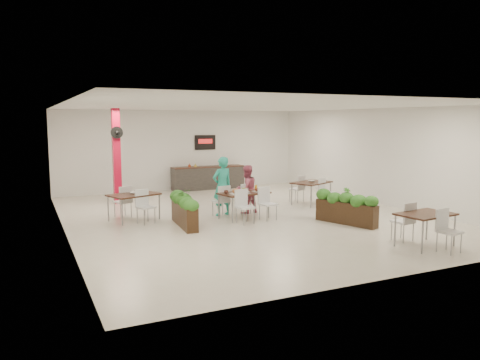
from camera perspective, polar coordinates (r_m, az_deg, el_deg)
name	(u,v)px	position (r m, az deg, el deg)	size (l,w,h in m)	color
ground	(246,216)	(13.77, 0.76, -4.44)	(12.00, 12.00, 0.00)	beige
room_shell	(246,148)	(13.51, 0.78, 3.92)	(10.10, 12.10, 3.22)	white
red_column	(117,155)	(16.22, -14.81, 2.95)	(0.40, 0.41, 3.20)	#B90C2B
service_counter	(208,177)	(19.21, -3.91, 0.36)	(3.00, 0.64, 2.20)	#2B2826
main_table	(244,196)	(13.38, 0.47, -2.02)	(1.53, 1.82, 0.92)	black
diner_man	(222,186)	(13.78, -2.18, -0.76)	(0.64, 0.42, 1.74)	#28B096
diner_woman	(247,189)	(14.13, 0.81, -1.13)	(0.71, 0.55, 1.46)	#D25D7C
planter_left	(184,207)	(12.52, -6.82, -3.31)	(0.53, 1.91, 1.00)	black
planter_right	(346,206)	(13.00, 12.83, -3.10)	(0.90, 1.82, 0.99)	black
side_table_a	(134,198)	(13.45, -12.83, -2.14)	(1.52, 1.67, 0.92)	black
side_table_b	(311,185)	(15.87, 8.70, -0.63)	(1.55, 1.65, 0.92)	black
side_table_c	(425,219)	(11.19, 21.66, -4.40)	(1.33, 1.66, 0.92)	black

